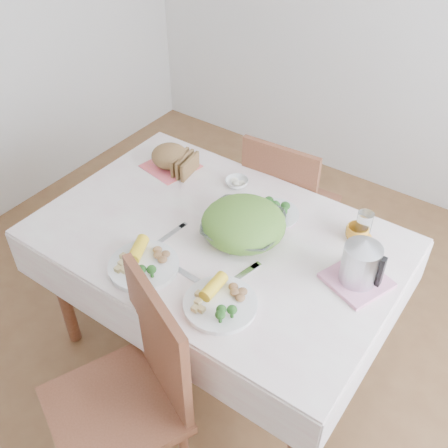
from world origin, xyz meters
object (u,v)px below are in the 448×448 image
Objects in this scene: dining_table at (218,297)px; dinner_plate_left at (144,266)px; dinner_plate_right at (220,304)px; chair_near at (115,412)px; salad_bowl at (243,228)px; electric_kettle at (362,259)px; chair_far at (291,204)px; yellow_mug at (357,233)px.

dining_table is 5.02× the size of dinner_plate_left.
dinner_plate_right is (0.24, -0.31, 0.40)m from dining_table.
dinner_plate_right is (0.17, 0.42, 0.31)m from chair_near.
salad_bowl is 0.44m from dinner_plate_left.
dinner_plate_left is (-0.21, -0.39, -0.03)m from salad_bowl.
chair_near is 2.99× the size of salad_bowl.
dinner_plate_left is at bearing -160.02° from electric_kettle.
dining_table is 4.23× the size of salad_bowl.
electric_kettle is (0.61, -0.61, 0.42)m from chair_far.
yellow_mug is at bearing 67.96° from dinner_plate_right.
chair_far is 9.80× the size of yellow_mug.
chair_near is 0.87m from salad_bowl.
dinner_plate_right reaches higher than dining_table.
dinner_plate_right is at bearing -112.04° from yellow_mug.
chair_far is at bearing 84.33° from dinner_plate_left.
chair_near is 3.55× the size of dinner_plate_left.
chair_near is 1.17m from yellow_mug.
dining_table is at bearing 127.53° from dinner_plate_right.
dinner_plate_left is 0.83m from electric_kettle.
electric_kettle is at bearing 8.80° from dining_table.
chair_far reaches higher than dinner_plate_right.
electric_kettle is at bearing 30.26° from dinner_plate_left.
salad_bowl is (0.11, -0.64, 0.34)m from chair_far.
dinner_plate_left is at bearing 138.30° from chair_near.
yellow_mug is (0.40, 0.24, -0.00)m from salad_bowl.
salad_bowl is 0.40m from dinner_plate_right.
dinner_plate_left is at bearing 80.52° from chair_far.
chair_near is (0.06, -0.73, 0.09)m from dining_table.
electric_kettle is (0.35, 0.40, 0.11)m from dinner_plate_right.
dinner_plate_left is (-0.12, -0.32, 0.40)m from dining_table.
dining_table is at bearing 178.53° from electric_kettle.
dining_table is 0.56m from dinner_plate_right.
salad_bowl is (0.02, 0.80, 0.34)m from chair_near.
dining_table is 14.81× the size of yellow_mug.
chair_far is 0.73m from salad_bowl.
yellow_mug is (0.25, 0.62, 0.03)m from dinner_plate_right.
yellow_mug reaches higher than dining_table.
chair_far is (-0.02, 0.71, 0.09)m from dining_table.
chair_far reaches higher than yellow_mug.
salad_bowl reaches higher than dining_table.
dinner_plate_left is (-0.19, 0.41, 0.31)m from chair_near.
chair_far is 0.73m from yellow_mug.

